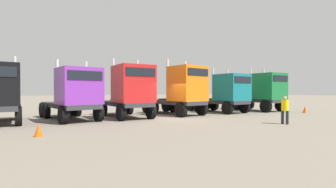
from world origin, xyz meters
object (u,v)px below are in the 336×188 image
(visitor_in_hivis, at_px, (285,108))
(traffic_cone_mid, at_px, (305,109))
(semi_truck_green, at_px, (263,91))
(semi_truck_orange, at_px, (182,90))
(semi_truck_red, at_px, (130,91))
(semi_truck_purple, at_px, (75,94))
(traffic_cone_far, at_px, (38,130))
(semi_truck_teal, at_px, (226,93))

(visitor_in_hivis, bearing_deg, traffic_cone_mid, -165.62)
(semi_truck_green, bearing_deg, visitor_in_hivis, -44.84)
(semi_truck_orange, bearing_deg, semi_truck_green, 79.59)
(semi_truck_green, xyz_separation_m, visitor_in_hivis, (-6.44, -7.43, -0.95))
(semi_truck_red, bearing_deg, traffic_cone_mid, 75.02)
(semi_truck_red, relative_size, semi_truck_green, 1.03)
(semi_truck_green, height_order, traffic_cone_mid, semi_truck_green)
(semi_truck_purple, distance_m, visitor_in_hivis, 13.19)
(traffic_cone_far, bearing_deg, semi_truck_purple, 68.24)
(semi_truck_red, xyz_separation_m, visitor_in_hivis, (7.17, -7.30, -1.01))
(semi_truck_purple, height_order, semi_truck_green, semi_truck_green)
(traffic_cone_mid, bearing_deg, visitor_in_hivis, -152.38)
(semi_truck_purple, height_order, semi_truck_red, semi_truck_red)
(semi_truck_green, distance_m, traffic_cone_mid, 3.95)
(semi_truck_orange, relative_size, traffic_cone_mid, 10.39)
(semi_truck_purple, distance_m, semi_truck_green, 17.31)
(semi_truck_purple, bearing_deg, visitor_in_hivis, 44.32)
(semi_truck_green, relative_size, traffic_cone_mid, 10.40)
(semi_truck_purple, xyz_separation_m, semi_truck_teal, (12.90, 0.26, 0.02))
(semi_truck_red, bearing_deg, semi_truck_green, 86.39)
(semi_truck_orange, height_order, traffic_cone_mid, semi_truck_orange)
(visitor_in_hivis, relative_size, traffic_cone_mid, 2.72)
(semi_truck_purple, height_order, semi_truck_orange, semi_truck_orange)
(semi_truck_orange, height_order, semi_truck_green, semi_truck_orange)
(semi_truck_orange, xyz_separation_m, semi_truck_teal, (4.69, 0.25, -0.24))
(visitor_in_hivis, bearing_deg, semi_truck_orange, -83.51)
(semi_truck_teal, bearing_deg, traffic_cone_far, -76.99)
(semi_truck_purple, xyz_separation_m, traffic_cone_far, (-2.12, -5.30, -1.50))
(semi_truck_teal, distance_m, traffic_cone_mid, 7.26)
(semi_truck_red, height_order, semi_truck_green, semi_truck_red)
(semi_truck_teal, xyz_separation_m, traffic_cone_far, (-15.02, -5.56, -1.52))
(visitor_in_hivis, bearing_deg, semi_truck_purple, -47.57)
(traffic_cone_mid, distance_m, traffic_cone_far, 21.41)
(semi_truck_teal, xyz_separation_m, traffic_cone_mid, (6.28, -3.33, -1.50))
(semi_truck_green, bearing_deg, semi_truck_purple, -93.91)
(semi_truck_teal, height_order, visitor_in_hivis, semi_truck_teal)
(semi_truck_teal, distance_m, traffic_cone_far, 16.09)
(semi_truck_green, height_order, visitor_in_hivis, semi_truck_green)
(semi_truck_red, relative_size, traffic_cone_mid, 10.69)
(traffic_cone_mid, relative_size, traffic_cone_far, 1.07)
(semi_truck_teal, height_order, semi_truck_green, semi_truck_green)
(semi_truck_purple, bearing_deg, semi_truck_red, 76.68)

